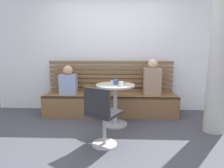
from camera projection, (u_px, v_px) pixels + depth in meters
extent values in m
plane|color=#42424C|center=(106.00, 142.00, 2.75)|extent=(8.00, 8.00, 0.00)
cube|color=silver|center=(111.00, 45.00, 4.12)|extent=(5.20, 0.10, 2.90)
cylinder|color=#B2B2AD|center=(221.00, 46.00, 2.89)|extent=(0.32, 0.32, 2.80)
cube|color=brown|center=(110.00, 105.00, 3.90)|extent=(2.70, 0.52, 0.44)
cube|color=brown|center=(110.00, 98.00, 3.63)|extent=(2.70, 0.04, 0.04)
cube|color=brown|center=(111.00, 90.00, 4.09)|extent=(2.65, 0.04, 0.07)
cube|color=brown|center=(111.00, 85.00, 4.07)|extent=(2.65, 0.04, 0.07)
cube|color=brown|center=(111.00, 81.00, 4.05)|extent=(2.65, 0.04, 0.07)
cube|color=brown|center=(111.00, 76.00, 4.04)|extent=(2.65, 0.04, 0.07)
cube|color=brown|center=(111.00, 72.00, 4.02)|extent=(2.65, 0.04, 0.07)
cube|color=brown|center=(111.00, 67.00, 4.00)|extent=(2.65, 0.04, 0.07)
cube|color=brown|center=(111.00, 63.00, 3.99)|extent=(2.65, 0.04, 0.07)
cylinder|color=#ADADB2|center=(115.00, 124.00, 3.41)|extent=(0.44, 0.44, 0.02)
cylinder|color=#ADADB2|center=(115.00, 105.00, 3.35)|extent=(0.07, 0.07, 0.69)
cylinder|color=#B7B2A8|center=(115.00, 85.00, 3.29)|extent=(0.68, 0.68, 0.03)
cylinder|color=#ADADB2|center=(104.00, 144.00, 2.68)|extent=(0.36, 0.36, 0.02)
cylinder|color=#ADADB2|center=(104.00, 130.00, 2.64)|extent=(0.05, 0.05, 0.45)
cube|color=#232326|center=(104.00, 113.00, 2.60)|extent=(0.55, 0.55, 0.04)
cube|color=#232326|center=(97.00, 102.00, 2.42)|extent=(0.37, 0.23, 0.36)
cube|color=#9E7F6B|center=(152.00, 81.00, 3.78)|extent=(0.34, 0.22, 0.55)
sphere|color=#DBB293|center=(153.00, 64.00, 3.72)|extent=(0.19, 0.19, 0.19)
cube|color=#8C9EC6|center=(68.00, 84.00, 3.85)|extent=(0.34, 0.22, 0.41)
sphere|color=tan|center=(68.00, 70.00, 3.80)|extent=(0.19, 0.19, 0.19)
cylinder|color=silver|center=(112.00, 82.00, 3.36)|extent=(0.06, 0.06, 0.05)
cylinder|color=silver|center=(121.00, 84.00, 3.11)|extent=(0.08, 0.08, 0.08)
cylinder|color=#3D5B9E|center=(116.00, 82.00, 3.26)|extent=(0.08, 0.08, 0.09)
cube|color=black|center=(121.00, 83.00, 3.43)|extent=(0.15, 0.14, 0.01)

